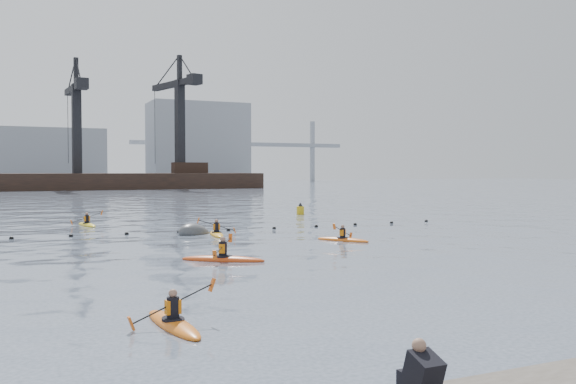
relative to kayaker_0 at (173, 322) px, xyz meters
name	(u,v)px	position (x,y,z in m)	size (l,w,h in m)	color
ground	(460,308)	(7.40, -1.26, -0.10)	(400.00, 400.00, 0.00)	#3E4B5A
float_line	(203,231)	(6.90, 21.28, -0.07)	(33.24, 0.73, 0.24)	black
barge_pier	(76,180)	(7.18, 108.74, 1.80)	(72.00, 19.30, 29.50)	black
skyline	(72,148)	(9.64, 149.02, 9.15)	(141.00, 28.00, 22.00)	gray
kayaker_0	(173,322)	(0.00, 0.00, 0.00)	(2.15, 3.17, 1.16)	orange
kayaker_2	(223,258)	(4.28, 9.42, 0.01)	(3.27, 2.55, 1.12)	#BF3E11
kayaker_3	(217,233)	(7.00, 18.92, 0.00)	(2.20, 3.28, 1.15)	orange
kayaker_4	(343,239)	(12.15, 13.57, 0.00)	(2.15, 2.80, 1.09)	orange
kayaker_5	(87,224)	(0.93, 28.18, 0.00)	(2.13, 3.19, 1.10)	yellow
mooring_buoy	(194,234)	(6.03, 20.07, -0.10)	(2.34, 1.38, 1.17)	#3D3F42
nav_buoy	(300,210)	(18.26, 31.67, 0.25)	(0.63, 0.63, 1.14)	gold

